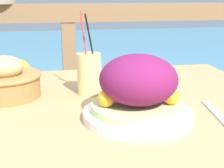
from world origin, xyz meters
TOP-DOWN VIEW (x-y plane):
  - patio_table at (0.00, 0.00)m, footprint 1.13×0.93m
  - railing_fence at (0.00, 0.87)m, footprint 2.80×0.08m
  - sea_backdrop at (0.00, 3.37)m, footprint 12.00×4.00m
  - salad_plate at (0.11, -0.07)m, footprint 0.26×0.26m
  - drink_glass at (0.02, 0.15)m, footprint 0.07×0.08m
  - bread_basket at (-0.22, 0.16)m, footprint 0.21×0.21m
  - fork at (0.31, -0.09)m, footprint 0.04×0.18m
  - orange_near_basket at (0.19, 0.33)m, footprint 0.07×0.07m
  - orange_near_glass at (-0.20, 0.33)m, footprint 0.08×0.08m

SIDE VIEW (x-z plane):
  - sea_backdrop at x=0.00m, z-range 0.00..0.35m
  - patio_table at x=0.00m, z-range 0.27..0.98m
  - fork at x=0.31m, z-range 0.71..0.72m
  - railing_fence at x=0.00m, z-range 0.25..1.20m
  - orange_near_basket at x=0.19m, z-range 0.71..0.78m
  - orange_near_glass at x=-0.20m, z-range 0.71..0.79m
  - bread_basket at x=-0.22m, z-range 0.70..0.82m
  - drink_glass at x=0.02m, z-range 0.65..0.89m
  - salad_plate at x=0.11m, z-range 0.70..0.86m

